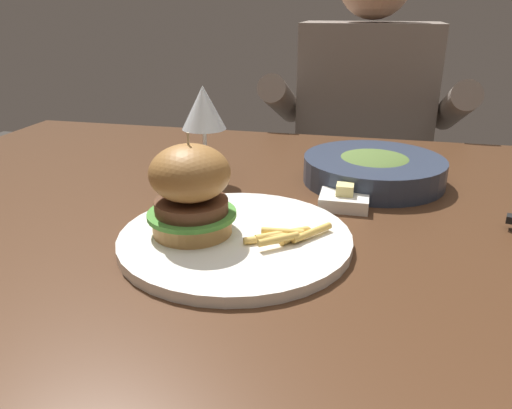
# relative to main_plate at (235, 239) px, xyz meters

# --- Properties ---
(dining_table) EXTENTS (1.47, 1.00, 0.74)m
(dining_table) POSITION_rel_main_plate_xyz_m (0.06, 0.09, -0.08)
(dining_table) COLOR #472B19
(dining_table) RESTS_ON ground
(main_plate) EXTENTS (0.29, 0.29, 0.01)m
(main_plate) POSITION_rel_main_plate_xyz_m (0.00, 0.00, 0.00)
(main_plate) COLOR white
(main_plate) RESTS_ON dining_table
(burger_sandwich) EXTENTS (0.11, 0.11, 0.13)m
(burger_sandwich) POSITION_rel_main_plate_xyz_m (-0.05, -0.01, 0.06)
(burger_sandwich) COLOR #B78447
(burger_sandwich) RESTS_ON main_plate
(fries_pile) EXTENTS (0.10, 0.08, 0.02)m
(fries_pile) POSITION_rel_main_plate_xyz_m (0.07, -0.00, 0.01)
(fries_pile) COLOR #E0B251
(fries_pile) RESTS_ON main_plate
(wine_glass) EXTENTS (0.07, 0.07, 0.16)m
(wine_glass) POSITION_rel_main_plate_xyz_m (-0.11, 0.22, 0.12)
(wine_glass) COLOR silver
(wine_glass) RESTS_ON dining_table
(butter_dish) EXTENTS (0.07, 0.06, 0.04)m
(butter_dish) POSITION_rel_main_plate_xyz_m (0.13, 0.16, 0.00)
(butter_dish) COLOR white
(butter_dish) RESTS_ON dining_table
(soup_bowl) EXTENTS (0.24, 0.24, 0.05)m
(soup_bowl) POSITION_rel_main_plate_xyz_m (0.17, 0.28, 0.02)
(soup_bowl) COLOR #2D384C
(soup_bowl) RESTS_ON dining_table
(diner_person) EXTENTS (0.51, 0.36, 1.18)m
(diner_person) POSITION_rel_main_plate_xyz_m (0.14, 0.87, -0.18)
(diner_person) COLOR #282833
(diner_person) RESTS_ON ground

